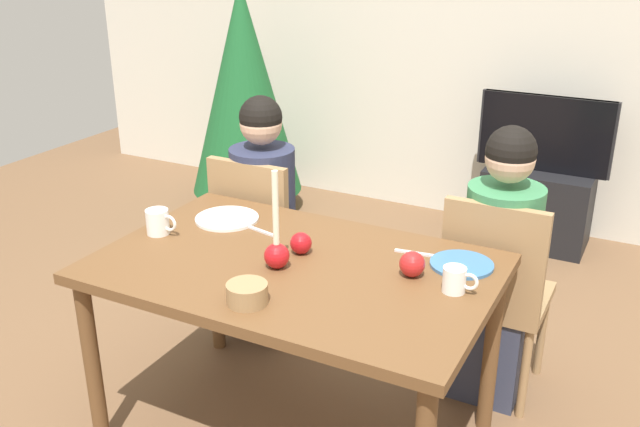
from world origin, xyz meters
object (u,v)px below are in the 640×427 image
(plate_right, at_px, (462,264))
(plate_left, at_px, (227,219))
(dining_table, at_px, (294,285))
(tv_stand, at_px, (536,207))
(chair_left, at_px, (261,236))
(mug_right, at_px, (455,280))
(candle_centerpiece, at_px, (277,249))
(apple_near_candle, at_px, (301,243))
(apple_by_left_plate, at_px, (412,264))
(chair_right, at_px, (495,287))
(bowl_walnuts, at_px, (247,293))
(person_right_child, at_px, (498,271))
(person_left_child, at_px, (264,222))
(christmas_tree, at_px, (244,89))
(tv, at_px, (545,134))
(mug_left, at_px, (158,222))

(plate_right, bearing_deg, plate_left, -178.26)
(dining_table, height_order, tv_stand, dining_table)
(chair_left, height_order, mug_right, chair_left)
(candle_centerpiece, relative_size, plate_left, 1.38)
(apple_near_candle, xyz_separation_m, apple_by_left_plate, (0.42, 0.02, 0.00))
(candle_centerpiece, relative_size, apple_near_candle, 4.45)
(candle_centerpiece, xyz_separation_m, plate_left, (-0.40, 0.28, -0.07))
(plate_left, bearing_deg, chair_right, 20.43)
(chair_right, distance_m, plate_left, 1.12)
(chair_right, xyz_separation_m, plate_left, (-1.02, -0.38, 0.24))
(bowl_walnuts, bearing_deg, person_right_child, 58.75)
(dining_table, height_order, person_right_child, person_right_child)
(plate_left, bearing_deg, person_left_child, 101.44)
(chair_right, relative_size, person_right_child, 0.77)
(mug_right, bearing_deg, plate_right, 100.08)
(tv_stand, xyz_separation_m, christmas_tree, (-1.93, -0.32, 0.61))
(tv, relative_size, apple_near_candle, 9.84)
(tv_stand, relative_size, christmas_tree, 0.39)
(chair_left, xyz_separation_m, christmas_tree, (-0.97, 1.38, 0.34))
(person_right_child, relative_size, mug_left, 8.75)
(tv, xyz_separation_m, mug_left, (-1.03, -2.31, 0.09))
(dining_table, xyz_separation_m, tv_stand, (0.44, 2.30, -0.43))
(dining_table, distance_m, plate_right, 0.60)
(person_left_child, height_order, apple_near_candle, person_left_child)
(christmas_tree, distance_m, plate_right, 2.67)
(mug_right, bearing_deg, tv, 93.38)
(christmas_tree, height_order, plate_right, christmas_tree)
(apple_near_candle, bearing_deg, dining_table, -77.01)
(dining_table, xyz_separation_m, apple_near_candle, (-0.02, 0.09, 0.12))
(chair_left, distance_m, bowl_walnuts, 1.10)
(chair_left, height_order, chair_right, same)
(apple_by_left_plate, bearing_deg, dining_table, -165.67)
(chair_left, bearing_deg, person_right_child, 1.68)
(bowl_walnuts, bearing_deg, plate_right, 47.16)
(person_left_child, relative_size, mug_right, 9.84)
(chair_left, xyz_separation_m, apple_by_left_plate, (0.93, -0.50, 0.28))
(apple_near_candle, bearing_deg, mug_right, -2.62)
(chair_left, relative_size, bowl_walnuts, 6.78)
(tv_stand, bearing_deg, chair_right, -84.98)
(candle_centerpiece, distance_m, mug_right, 0.62)
(person_right_child, relative_size, bowl_walnuts, 8.82)
(chair_left, height_order, candle_centerpiece, candle_centerpiece)
(dining_table, relative_size, tv, 1.77)
(chair_right, height_order, person_left_child, person_left_child)
(chair_left, xyz_separation_m, bowl_walnuts, (0.53, -0.92, 0.27))
(chair_right, bearing_deg, person_left_child, 178.32)
(apple_near_candle, bearing_deg, person_right_child, 42.43)
(chair_right, bearing_deg, apple_by_left_plate, -109.72)
(tv_stand, xyz_separation_m, plate_right, (0.10, -2.04, 0.52))
(person_right_child, height_order, mug_left, person_right_child)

